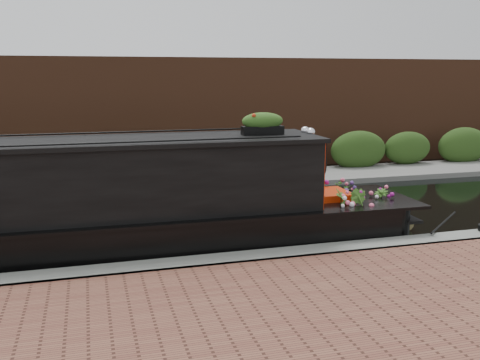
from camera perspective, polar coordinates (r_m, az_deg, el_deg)
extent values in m
plane|color=black|center=(12.71, -3.33, -4.40)|extent=(80.00, 80.00, 0.00)
cube|color=slate|center=(9.67, 1.03, -9.48)|extent=(40.00, 0.60, 0.50)
cube|color=slate|center=(16.72, -6.49, -0.64)|extent=(40.00, 2.40, 0.34)
cube|color=#274316|center=(17.59, -6.98, -0.06)|extent=(40.00, 1.10, 2.80)
cube|color=#552F1D|center=(19.63, -7.95, 1.09)|extent=(40.00, 1.00, 8.00)
cube|color=black|center=(10.34, -17.86, -0.25)|extent=(9.44, 1.96, 1.38)
cube|color=black|center=(10.22, -18.10, 3.77)|extent=(9.60, 2.12, 0.08)
cube|color=red|center=(11.20, 7.10, 1.07)|extent=(0.09, 1.79, 1.38)
cube|color=black|center=(9.88, 1.89, 0.24)|extent=(0.92, 0.05, 0.56)
cube|color=red|center=(11.57, 9.44, -2.43)|extent=(0.84, 0.94, 0.51)
sphere|color=silver|center=(10.96, 7.55, 5.08)|extent=(0.18, 0.18, 0.18)
sphere|color=silver|center=(11.23, 6.96, 5.23)|extent=(0.18, 0.18, 0.18)
cube|color=black|center=(10.74, 2.41, 5.32)|extent=(0.85, 0.27, 0.17)
ellipsoid|color=red|center=(10.72, 2.42, 6.42)|extent=(0.93, 0.28, 0.25)
imported|color=#356020|center=(10.97, 10.72, -2.71)|extent=(0.44, 0.44, 0.70)
imported|color=#356020|center=(11.03, 12.57, -2.76)|extent=(0.46, 0.48, 0.69)
imported|color=#356020|center=(12.46, 11.17, -1.49)|extent=(0.60, 0.56, 0.52)
imported|color=#356020|center=(11.88, 14.74, -2.21)|extent=(0.43, 0.43, 0.55)
imported|color=#356020|center=(12.14, 7.97, -1.31)|extent=(0.26, 0.37, 0.69)
cylinder|color=olive|center=(12.59, 16.98, -4.28)|extent=(0.32, 0.40, 0.32)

